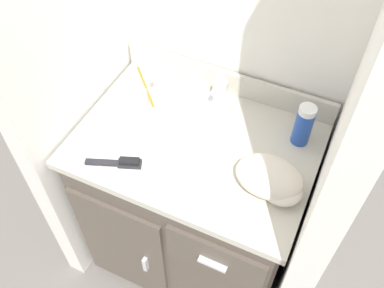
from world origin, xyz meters
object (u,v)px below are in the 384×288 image
Objects in this scene: shaving_cream_can at (303,125)px; soap_dispenser at (219,91)px; hairbrush at (121,163)px; toothbrush_cup at (138,96)px; hand_towel at (272,180)px.

soap_dispenser is at bearing 170.75° from shaving_cream_can.
toothbrush_cup is at bearing 85.94° from hairbrush.
toothbrush_cup is 0.29m from soap_dispenser.
hairbrush is at bearing -165.90° from hand_towel.
hand_towel is at bearing -96.93° from shaving_cream_can.
soap_dispenser is 0.41m from hand_towel.
hand_towel is (-0.03, -0.23, -0.03)m from shaving_cream_can.
soap_dispenser is 0.87× the size of shaving_cream_can.
toothbrush_cup is 0.59m from shaving_cream_can.
shaving_cream_can reaches higher than soap_dispenser.
shaving_cream_can is at bearing 83.07° from hand_towel.
soap_dispenser is 0.33m from shaving_cream_can.
hairbrush is at bearing -113.61° from soap_dispenser.
hand_towel is (0.47, 0.12, 0.03)m from hairbrush.
shaving_cream_can reaches higher than hairbrush.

